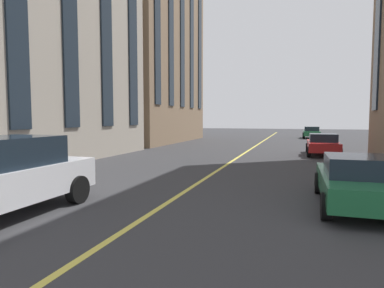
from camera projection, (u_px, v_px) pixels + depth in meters
name	position (u px, v px, depth m)	size (l,w,h in m)	color
lane_centre_line	(232.00, 161.00, 18.12)	(80.00, 0.16, 0.01)	#D8C64C
car_white_parked_a	(2.00, 176.00, 7.95)	(4.70, 2.14, 1.88)	silver
car_green_parked_b	(358.00, 181.00, 8.70)	(4.40, 1.95, 1.37)	#1E6038
car_red_oncoming	(323.00, 144.00, 21.17)	(4.40, 1.95, 1.37)	#B21E1E
car_green_mid	(311.00, 132.00, 39.26)	(4.40, 1.95, 1.37)	#1E6038
building_left_near	(120.00, 20.00, 34.19)	(15.09, 13.49, 24.64)	#846B51
building_left_far	(3.00, 36.00, 17.80)	(16.57, 8.40, 13.33)	#A89E8E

